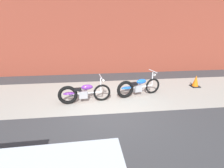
# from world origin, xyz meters

# --- Properties ---
(ground_plane) EXTENTS (80.00, 80.00, 0.00)m
(ground_plane) POSITION_xyz_m (0.00, 0.00, 0.00)
(ground_plane) COLOR #38383A
(sidewalk_slab) EXTENTS (36.00, 3.50, 0.01)m
(sidewalk_slab) POSITION_xyz_m (0.00, 1.75, 0.00)
(sidewalk_slab) COLOR #9E998E
(sidewalk_slab) RESTS_ON ground
(brick_building_wall) EXTENTS (36.00, 0.50, 4.66)m
(brick_building_wall) POSITION_xyz_m (0.00, 5.20, 2.33)
(brick_building_wall) COLOR brown
(brick_building_wall) RESTS_ON ground
(motorcycle_purple) EXTENTS (2.00, 0.58, 1.03)m
(motorcycle_purple) POSITION_xyz_m (-1.02, 1.01, 0.40)
(motorcycle_purple) COLOR black
(motorcycle_purple) RESTS_ON ground
(motorcycle_blue) EXTENTS (1.97, 0.75, 1.03)m
(motorcycle_blue) POSITION_xyz_m (1.22, 1.40, 0.40)
(motorcycle_blue) COLOR black
(motorcycle_blue) RESTS_ON ground
(traffic_cone) EXTENTS (0.40, 0.40, 0.55)m
(traffic_cone) POSITION_xyz_m (4.33, 2.17, 0.25)
(traffic_cone) COLOR orange
(traffic_cone) RESTS_ON ground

